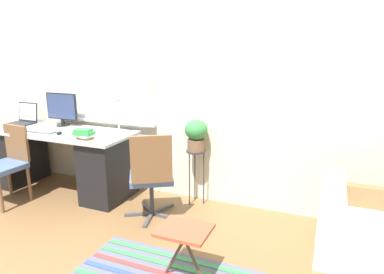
{
  "coord_description": "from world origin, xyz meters",
  "views": [
    {
      "loc": [
        2.23,
        -2.7,
        1.7
      ],
      "look_at": [
        1.04,
        0.18,
        0.89
      ],
      "focal_mm": 32.0,
      "sensor_mm": 36.0,
      "label": 1
    }
  ],
  "objects_px": {
    "book_stack": "(84,134)",
    "potted_plant": "(196,134)",
    "office_chair_swivel": "(151,175)",
    "folding_stool": "(184,234)",
    "keyboard": "(39,131)",
    "desk_chair_wooden": "(7,162)",
    "desk_lamp": "(118,109)",
    "laptop": "(23,119)",
    "plant_stand": "(196,158)",
    "mouse": "(59,133)",
    "couch_loveseat": "(373,273)",
    "monitor": "(62,108)"
  },
  "relations": [
    {
      "from": "book_stack",
      "to": "potted_plant",
      "type": "bearing_deg",
      "value": 24.41
    },
    {
      "from": "book_stack",
      "to": "office_chair_swivel",
      "type": "relative_size",
      "value": 0.23
    },
    {
      "from": "potted_plant",
      "to": "folding_stool",
      "type": "distance_m",
      "value": 1.41
    },
    {
      "from": "keyboard",
      "to": "desk_chair_wooden",
      "type": "relative_size",
      "value": 0.49
    },
    {
      "from": "desk_lamp",
      "to": "book_stack",
      "type": "bearing_deg",
      "value": -121.7
    },
    {
      "from": "laptop",
      "to": "office_chair_swivel",
      "type": "height_order",
      "value": "laptop"
    },
    {
      "from": "office_chair_swivel",
      "to": "keyboard",
      "type": "bearing_deg",
      "value": -34.15
    },
    {
      "from": "keyboard",
      "to": "folding_stool",
      "type": "relative_size",
      "value": 0.99
    },
    {
      "from": "keyboard",
      "to": "potted_plant",
      "type": "bearing_deg",
      "value": 13.94
    },
    {
      "from": "potted_plant",
      "to": "plant_stand",
      "type": "bearing_deg",
      "value": 90.0
    },
    {
      "from": "keyboard",
      "to": "mouse",
      "type": "height_order",
      "value": "mouse"
    },
    {
      "from": "couch_loveseat",
      "to": "plant_stand",
      "type": "relative_size",
      "value": 2.33
    },
    {
      "from": "laptop",
      "to": "mouse",
      "type": "bearing_deg",
      "value": -18.31
    },
    {
      "from": "monitor",
      "to": "couch_loveseat",
      "type": "bearing_deg",
      "value": -16.53
    },
    {
      "from": "mouse",
      "to": "desk_chair_wooden",
      "type": "height_order",
      "value": "desk_chair_wooden"
    },
    {
      "from": "office_chair_swivel",
      "to": "potted_plant",
      "type": "relative_size",
      "value": 2.68
    },
    {
      "from": "keyboard",
      "to": "couch_loveseat",
      "type": "bearing_deg",
      "value": -10.52
    },
    {
      "from": "mouse",
      "to": "keyboard",
      "type": "bearing_deg",
      "value": 179.65
    },
    {
      "from": "mouse",
      "to": "couch_loveseat",
      "type": "relative_size",
      "value": 0.05
    },
    {
      "from": "keyboard",
      "to": "couch_loveseat",
      "type": "height_order",
      "value": "keyboard"
    },
    {
      "from": "laptop",
      "to": "couch_loveseat",
      "type": "bearing_deg",
      "value": -12.96
    },
    {
      "from": "couch_loveseat",
      "to": "potted_plant",
      "type": "bearing_deg",
      "value": 57.11
    },
    {
      "from": "book_stack",
      "to": "folding_stool",
      "type": "relative_size",
      "value": 0.5
    },
    {
      "from": "monitor",
      "to": "book_stack",
      "type": "bearing_deg",
      "value": -32.26
    },
    {
      "from": "monitor",
      "to": "folding_stool",
      "type": "relative_size",
      "value": 1.06
    },
    {
      "from": "mouse",
      "to": "plant_stand",
      "type": "distance_m",
      "value": 1.58
    },
    {
      "from": "desk_chair_wooden",
      "to": "couch_loveseat",
      "type": "bearing_deg",
      "value": -0.26
    },
    {
      "from": "keyboard",
      "to": "mouse",
      "type": "relative_size",
      "value": 5.65
    },
    {
      "from": "mouse",
      "to": "potted_plant",
      "type": "distance_m",
      "value": 1.56
    },
    {
      "from": "mouse",
      "to": "potted_plant",
      "type": "height_order",
      "value": "potted_plant"
    },
    {
      "from": "keyboard",
      "to": "office_chair_swivel",
      "type": "bearing_deg",
      "value": -2.87
    },
    {
      "from": "mouse",
      "to": "couch_loveseat",
      "type": "height_order",
      "value": "mouse"
    },
    {
      "from": "mouse",
      "to": "couch_loveseat",
      "type": "distance_m",
      "value": 3.28
    },
    {
      "from": "folding_stool",
      "to": "laptop",
      "type": "bearing_deg",
      "value": 158.13
    },
    {
      "from": "laptop",
      "to": "folding_stool",
      "type": "xyz_separation_m",
      "value": [
        2.77,
        -1.11,
        -0.44
      ]
    },
    {
      "from": "monitor",
      "to": "office_chair_swivel",
      "type": "height_order",
      "value": "monitor"
    },
    {
      "from": "desk_chair_wooden",
      "to": "couch_loveseat",
      "type": "height_order",
      "value": "desk_chair_wooden"
    },
    {
      "from": "monitor",
      "to": "potted_plant",
      "type": "distance_m",
      "value": 1.79
    },
    {
      "from": "desk_chair_wooden",
      "to": "folding_stool",
      "type": "distance_m",
      "value": 2.44
    },
    {
      "from": "desk_lamp",
      "to": "book_stack",
      "type": "height_order",
      "value": "desk_lamp"
    },
    {
      "from": "keyboard",
      "to": "monitor",
      "type": "bearing_deg",
      "value": 88.75
    },
    {
      "from": "laptop",
      "to": "desk_chair_wooden",
      "type": "xyz_separation_m",
      "value": [
        0.38,
        -0.61,
        -0.34
      ]
    },
    {
      "from": "desk_chair_wooden",
      "to": "book_stack",
      "type": "bearing_deg",
      "value": 22.41
    },
    {
      "from": "keyboard",
      "to": "mouse",
      "type": "bearing_deg",
      "value": -0.35
    },
    {
      "from": "couch_loveseat",
      "to": "potted_plant",
      "type": "xyz_separation_m",
      "value": [
        -1.69,
        1.09,
        0.53
      ]
    },
    {
      "from": "couch_loveseat",
      "to": "monitor",
      "type": "bearing_deg",
      "value": 73.47
    },
    {
      "from": "desk_chair_wooden",
      "to": "mouse",
      "type": "bearing_deg",
      "value": 39.24
    },
    {
      "from": "folding_stool",
      "to": "mouse",
      "type": "bearing_deg",
      "value": 156.58
    },
    {
      "from": "office_chair_swivel",
      "to": "folding_stool",
      "type": "bearing_deg",
      "value": 101.36
    },
    {
      "from": "plant_stand",
      "to": "laptop",
      "type": "bearing_deg",
      "value": -176.06
    }
  ]
}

